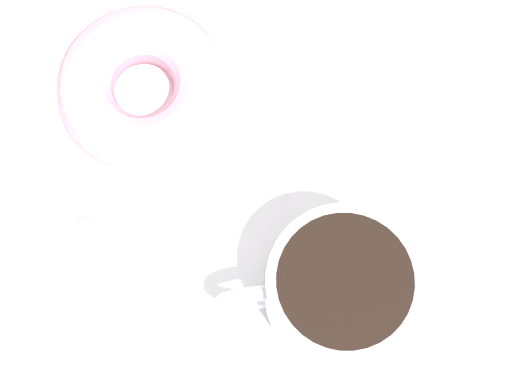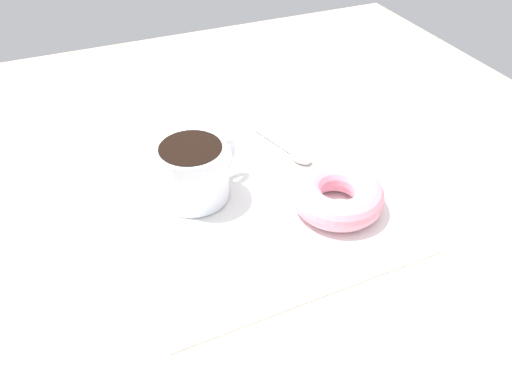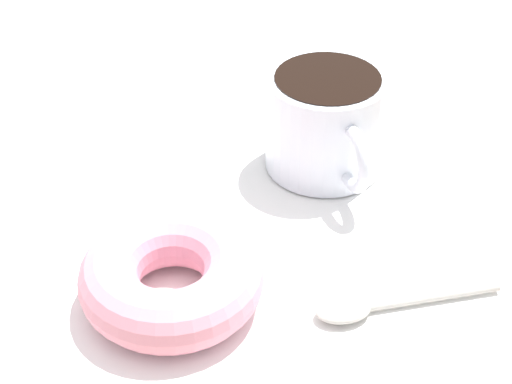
# 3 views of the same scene
# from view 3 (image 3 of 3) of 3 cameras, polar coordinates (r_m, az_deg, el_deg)

# --- Properties ---
(ground_plane) EXTENTS (1.20, 1.20, 0.02)m
(ground_plane) POSITION_cam_3_polar(r_m,az_deg,el_deg) (0.65, -0.58, -1.13)
(ground_plane) COLOR tan
(napkin) EXTENTS (0.34, 0.34, 0.00)m
(napkin) POSITION_cam_3_polar(r_m,az_deg,el_deg) (0.63, -0.00, -1.56)
(napkin) COLOR white
(napkin) RESTS_ON ground_plane
(coffee_cup) EXTENTS (0.12, 0.09, 0.08)m
(coffee_cup) POSITION_cam_3_polar(r_m,az_deg,el_deg) (0.66, 4.71, 4.73)
(coffee_cup) COLOR silver
(coffee_cup) RESTS_ON napkin
(donut) EXTENTS (0.12, 0.12, 0.04)m
(donut) POSITION_cam_3_polar(r_m,az_deg,el_deg) (0.55, -5.66, -5.69)
(donut) COLOR pink
(donut) RESTS_ON napkin
(spoon) EXTENTS (0.05, 0.12, 0.01)m
(spoon) POSITION_cam_3_polar(r_m,az_deg,el_deg) (0.56, 7.46, -7.57)
(spoon) COLOR #B7B2A8
(spoon) RESTS_ON napkin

